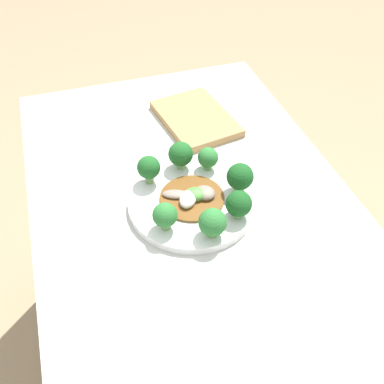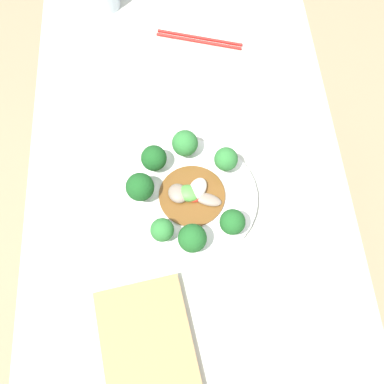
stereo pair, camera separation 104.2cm
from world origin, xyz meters
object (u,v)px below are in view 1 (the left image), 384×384
object	(u,v)px
broccoli_northeast	(149,168)
broccoli_west	(212,223)
plate	(192,202)
broccoli_east	(178,155)
broccoli_south	(240,177)
stirfry_center	(192,197)
broccoli_southeast	(208,158)
broccoli_southwest	(239,204)
broccoli_northwest	(165,215)
cutting_board	(196,119)

from	to	relation	value
broccoli_northeast	broccoli_west	bearing A→B (deg)	-157.08
plate	broccoli_east	xyz separation A→B (m)	(0.10, -0.00, 0.05)
broccoli_northeast	broccoli_south	bearing A→B (deg)	-116.48
stirfry_center	plate	bearing A→B (deg)	-16.62
plate	broccoli_southeast	size ratio (longest dim) A/B	4.87
broccoli_east	broccoli_southwest	xyz separation A→B (m)	(-0.18, -0.07, -0.00)
plate	broccoli_south	distance (m)	0.11
broccoli_south	broccoli_southwest	world-z (taller)	broccoli_south
broccoli_south	broccoli_northwest	bearing A→B (deg)	106.69
plate	broccoli_northwest	world-z (taller)	broccoli_northwest
broccoli_west	broccoli_northwest	bearing A→B (deg)	61.02
broccoli_south	broccoli_southwest	distance (m)	0.07
broccoli_east	cutting_board	distance (m)	0.21
broccoli_west	broccoli_southwest	xyz separation A→B (m)	(0.03, -0.07, -0.00)
broccoli_west	broccoli_southwest	world-z (taller)	broccoli_west
broccoli_west	broccoli_southeast	world-z (taller)	broccoli_west
broccoli_southeast	broccoli_southwest	world-z (taller)	broccoli_southwest
broccoli_south	cutting_board	world-z (taller)	broccoli_south
broccoli_northeast	cutting_board	world-z (taller)	broccoli_northeast
broccoli_northeast	broccoli_southeast	distance (m)	0.13
broccoli_northwest	stirfry_center	xyz separation A→B (m)	(0.06, -0.07, -0.03)
broccoli_northwest	broccoli_southwest	bearing A→B (deg)	-95.35
broccoli_southeast	broccoli_east	bearing A→B (deg)	69.40
broccoli_northeast	stirfry_center	xyz separation A→B (m)	(-0.08, -0.07, -0.03)
plate	broccoli_south	xyz separation A→B (m)	(-0.01, -0.10, 0.05)
broccoli_southwest	broccoli_south	bearing A→B (deg)	-23.72
broccoli_southwest	plate	bearing A→B (deg)	44.26
broccoli_south	broccoli_east	bearing A→B (deg)	41.74
broccoli_southwest	broccoli_southeast	bearing A→B (deg)	3.58
broccoli_northeast	broccoli_east	xyz separation A→B (m)	(0.03, -0.07, -0.00)
broccoli_northwest	broccoli_northeast	size ratio (longest dim) A/B	0.92
broccoli_northwest	broccoli_west	size ratio (longest dim) A/B	0.97
cutting_board	broccoli_southwest	bearing A→B (deg)	175.49
stirfry_center	cutting_board	world-z (taller)	stirfry_center
plate	broccoli_southwest	bearing A→B (deg)	-135.74
broccoli_northwest	broccoli_southwest	xyz separation A→B (m)	(-0.01, -0.15, -0.00)
plate	stirfry_center	distance (m)	0.02
broccoli_south	broccoli_west	bearing A→B (deg)	135.43
broccoli_southwest	stirfry_center	size ratio (longest dim) A/B	0.46
plate	cutting_board	xyz separation A→B (m)	(0.28, -0.10, 0.00)
broccoli_west	cutting_board	world-z (taller)	broccoli_west
broccoli_west	cutting_board	bearing A→B (deg)	-13.65
broccoli_east	stirfry_center	xyz separation A→B (m)	(-0.10, 0.00, -0.03)
broccoli_northwest	broccoli_southwest	size ratio (longest dim) A/B	0.99
broccoli_east	broccoli_southeast	xyz separation A→B (m)	(-0.02, -0.06, -0.01)
stirfry_center	broccoli_southeast	bearing A→B (deg)	-37.66
broccoli_east	broccoli_southwest	world-z (taller)	broccoli_east
broccoli_northwest	broccoli_northeast	world-z (taller)	broccoli_northeast
broccoli_south	broccoli_southwest	xyz separation A→B (m)	(-0.07, 0.03, -0.01)
plate	broccoli_southeast	xyz separation A→B (m)	(0.08, -0.06, 0.04)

